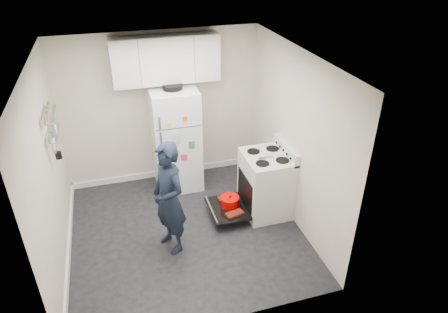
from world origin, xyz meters
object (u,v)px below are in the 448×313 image
object	(u,v)px
refrigerator	(176,139)
person	(169,199)
electric_range	(265,184)
open_oven_door	(228,205)

from	to	relation	value
refrigerator	person	world-z (taller)	refrigerator
person	refrigerator	bearing A→B (deg)	142.47
electric_range	open_oven_door	bearing A→B (deg)	178.05
person	electric_range	bearing A→B (deg)	81.47
electric_range	open_oven_door	size ratio (longest dim) A/B	1.57
refrigerator	person	distance (m)	1.55
electric_range	refrigerator	distance (m)	1.62
open_oven_door	person	xyz separation A→B (m)	(-0.93, -0.42, 0.60)
open_oven_door	refrigerator	world-z (taller)	refrigerator
electric_range	person	size ratio (longest dim) A/B	0.70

